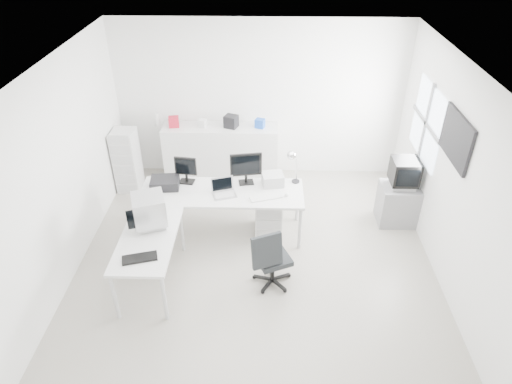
{
  "coord_description": "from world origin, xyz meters",
  "views": [
    {
      "loc": [
        0.14,
        -5.01,
        4.42
      ],
      "look_at": [
        0.0,
        0.2,
        1.0
      ],
      "focal_mm": 32.0,
      "sensor_mm": 36.0,
      "label": 1
    }
  ],
  "objects_px": {
    "office_chair": "(273,256)",
    "filing_cabinet": "(127,161)",
    "laser_printer": "(273,179)",
    "crt_monitor": "(150,213)",
    "crt_tv": "(404,174)",
    "inkjet_printer": "(165,183)",
    "lcd_monitor_small": "(186,170)",
    "laptop": "(224,188)",
    "drawer_pedestal": "(269,215)",
    "side_desk": "(151,260)",
    "sideboard": "(221,152)",
    "tv_cabinet": "(398,204)",
    "lcd_monitor_large": "(246,169)",
    "main_desk": "(223,212)"
  },
  "relations": [
    {
      "from": "side_desk",
      "to": "lcd_monitor_small",
      "type": "relative_size",
      "value": 3.39
    },
    {
      "from": "sideboard",
      "to": "inkjet_printer",
      "type": "bearing_deg",
      "value": -113.55
    },
    {
      "from": "laptop",
      "to": "filing_cabinet",
      "type": "distance_m",
      "value": 2.28
    },
    {
      "from": "laser_printer",
      "to": "filing_cabinet",
      "type": "relative_size",
      "value": 0.28
    },
    {
      "from": "sideboard",
      "to": "laser_printer",
      "type": "bearing_deg",
      "value": -57.42
    },
    {
      "from": "main_desk",
      "to": "tv_cabinet",
      "type": "relative_size",
      "value": 3.67
    },
    {
      "from": "side_desk",
      "to": "inkjet_printer",
      "type": "bearing_deg",
      "value": 90.0
    },
    {
      "from": "laser_printer",
      "to": "crt_monitor",
      "type": "bearing_deg",
      "value": -156.21
    },
    {
      "from": "lcd_monitor_small",
      "to": "filing_cabinet",
      "type": "relative_size",
      "value": 0.38
    },
    {
      "from": "side_desk",
      "to": "laser_printer",
      "type": "bearing_deg",
      "value": 39.52
    },
    {
      "from": "laptop",
      "to": "main_desk",
      "type": "bearing_deg",
      "value": 98.14
    },
    {
      "from": "lcd_monitor_small",
      "to": "laptop",
      "type": "xyz_separation_m",
      "value": [
        0.6,
        -0.35,
        -0.09
      ]
    },
    {
      "from": "lcd_monitor_small",
      "to": "crt_tv",
      "type": "distance_m",
      "value": 3.29
    },
    {
      "from": "laptop",
      "to": "crt_tv",
      "type": "relative_size",
      "value": 0.74
    },
    {
      "from": "side_desk",
      "to": "drawer_pedestal",
      "type": "distance_m",
      "value": 1.93
    },
    {
      "from": "side_desk",
      "to": "sideboard",
      "type": "height_order",
      "value": "sideboard"
    },
    {
      "from": "office_chair",
      "to": "tv_cabinet",
      "type": "xyz_separation_m",
      "value": [
        1.98,
        1.44,
        -0.14
      ]
    },
    {
      "from": "main_desk",
      "to": "office_chair",
      "type": "relative_size",
      "value": 2.56
    },
    {
      "from": "crt_monitor",
      "to": "crt_tv",
      "type": "relative_size",
      "value": 0.81
    },
    {
      "from": "laser_printer",
      "to": "sideboard",
      "type": "xyz_separation_m",
      "value": [
        -0.92,
        1.44,
        -0.33
      ]
    },
    {
      "from": "filing_cabinet",
      "to": "lcd_monitor_small",
      "type": "bearing_deg",
      "value": -39.3
    },
    {
      "from": "drawer_pedestal",
      "to": "sideboard",
      "type": "bearing_deg",
      "value": 118.39
    },
    {
      "from": "office_chair",
      "to": "filing_cabinet",
      "type": "relative_size",
      "value": 0.85
    },
    {
      "from": "sideboard",
      "to": "filing_cabinet",
      "type": "bearing_deg",
      "value": -165.38
    },
    {
      "from": "lcd_monitor_small",
      "to": "laptop",
      "type": "height_order",
      "value": "lcd_monitor_small"
    },
    {
      "from": "crt_monitor",
      "to": "crt_tv",
      "type": "height_order",
      "value": "crt_monitor"
    },
    {
      "from": "office_chair",
      "to": "inkjet_printer",
      "type": "bearing_deg",
      "value": 120.14
    },
    {
      "from": "laser_printer",
      "to": "tv_cabinet",
      "type": "height_order",
      "value": "laser_printer"
    },
    {
      "from": "sideboard",
      "to": "laptop",
      "type": "bearing_deg",
      "value": -82.87
    },
    {
      "from": "crt_monitor",
      "to": "main_desk",
      "type": "bearing_deg",
      "value": 26.07
    },
    {
      "from": "side_desk",
      "to": "sideboard",
      "type": "bearing_deg",
      "value": 76.16
    },
    {
      "from": "side_desk",
      "to": "laser_printer",
      "type": "height_order",
      "value": "laser_printer"
    },
    {
      "from": "inkjet_printer",
      "to": "laser_printer",
      "type": "height_order",
      "value": "laser_printer"
    },
    {
      "from": "laser_printer",
      "to": "office_chair",
      "type": "distance_m",
      "value": 1.35
    },
    {
      "from": "lcd_monitor_large",
      "to": "sideboard",
      "type": "height_order",
      "value": "lcd_monitor_large"
    },
    {
      "from": "side_desk",
      "to": "laptop",
      "type": "xyz_separation_m",
      "value": [
        0.9,
        1.0,
        0.49
      ]
    },
    {
      "from": "office_chair",
      "to": "filing_cabinet",
      "type": "distance_m",
      "value": 3.43
    },
    {
      "from": "main_desk",
      "to": "sideboard",
      "type": "relative_size",
      "value": 1.19
    },
    {
      "from": "laptop",
      "to": "side_desk",
      "type": "bearing_deg",
      "value": -150.41
    },
    {
      "from": "side_desk",
      "to": "laptop",
      "type": "bearing_deg",
      "value": 48.01
    },
    {
      "from": "lcd_monitor_large",
      "to": "office_chair",
      "type": "relative_size",
      "value": 0.52
    },
    {
      "from": "main_desk",
      "to": "crt_monitor",
      "type": "bearing_deg",
      "value": -135.0
    },
    {
      "from": "lcd_monitor_small",
      "to": "drawer_pedestal",
      "type": "bearing_deg",
      "value": -1.1
    },
    {
      "from": "side_desk",
      "to": "inkjet_printer",
      "type": "height_order",
      "value": "inkjet_printer"
    },
    {
      "from": "drawer_pedestal",
      "to": "office_chair",
      "type": "xyz_separation_m",
      "value": [
        0.05,
        -1.13,
        0.17
      ]
    },
    {
      "from": "laptop",
      "to": "tv_cabinet",
      "type": "xyz_separation_m",
      "value": [
        2.69,
        0.46,
        -0.54
      ]
    },
    {
      "from": "filing_cabinet",
      "to": "laser_printer",
      "type": "bearing_deg",
      "value": -22.16
    },
    {
      "from": "laptop",
      "to": "drawer_pedestal",
      "type": "bearing_deg",
      "value": -5.43
    },
    {
      "from": "main_desk",
      "to": "drawer_pedestal",
      "type": "bearing_deg",
      "value": 4.09
    },
    {
      "from": "laptop",
      "to": "laser_printer",
      "type": "height_order",
      "value": "laptop"
    }
  ]
}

